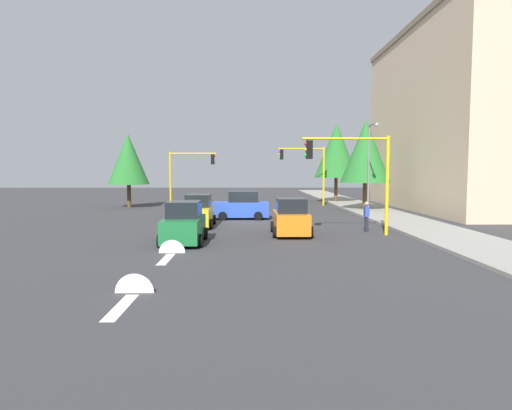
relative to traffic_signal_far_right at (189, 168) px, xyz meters
The scene contains 17 objects.
ground_plane 15.54m from the traffic_signal_far_right, 21.90° to the left, with size 120.00×120.00×0.00m, color #353538.
sidewalk_kerb 18.83m from the traffic_signal_far_right, 60.84° to the left, with size 80.00×4.00×0.15m, color gray.
lane_arrow_near 25.92m from the traffic_signal_far_right, ahead, with size 2.40×1.10×1.10m.
lane_arrow_mid 31.84m from the traffic_signal_far_right, ahead, with size 2.40×1.10×1.10m.
apartment_block 24.85m from the traffic_signal_far_right, 80.19° to the left, with size 22.95×9.30×15.98m.
traffic_signal_far_right is the anchor object (origin of this frame).
traffic_signal_near_left 22.95m from the traffic_signal_far_right, 29.37° to the left, with size 0.36×4.59×5.24m.
traffic_signal_far_left 11.33m from the traffic_signal_far_right, 90.00° to the left, with size 0.36×4.59×5.71m.
street_lamp_curbside 18.12m from the traffic_signal_far_right, 54.98° to the left, with size 2.15×0.28×7.00m.
tree_roadside_mid 16.79m from the traffic_signal_far_right, 69.00° to the left, with size 4.19×4.19×7.66m.
tree_roadside_far 15.76m from the traffic_signal_far_right, 104.81° to the left, with size 4.63×4.63×8.49m.
tree_opposite_side 5.78m from the traffic_signal_far_right, 69.58° to the right, with size 3.76×3.76×6.86m.
car_blue 13.41m from the traffic_signal_far_right, 23.72° to the left, with size 2.05×3.95×1.98m.
car_green 22.78m from the traffic_signal_far_right, ahead, with size 3.71×2.00×1.98m.
car_yellow 16.73m from the traffic_signal_far_right, ahead, with size 3.90×1.94×1.98m.
car_orange 21.64m from the traffic_signal_far_right, 22.04° to the left, with size 3.63×2.03×1.98m.
pedestrian_crossing 22.63m from the traffic_signal_far_right, 33.51° to the left, with size 0.40×0.24×1.70m.
Camera 1 is at (29.17, 0.23, 3.42)m, focal length 30.97 mm.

